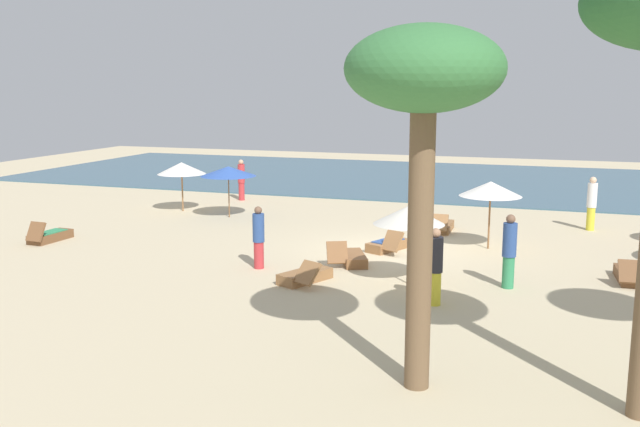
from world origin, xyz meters
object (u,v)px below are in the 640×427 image
object	(u,v)px
person_1	(259,237)
palm_3	(424,85)
lounger_4	(352,258)
person_2	(592,203)
person_4	(241,179)
umbrella_3	(491,189)
umbrella_2	(182,168)
person_3	(435,266)
umbrella_1	(228,171)
person_0	(509,251)
lounger_5	(442,227)
lounger_1	(388,245)
lounger_6	(630,275)
umbrella_4	(409,215)
lounger_2	(49,236)

from	to	relation	value
person_1	palm_3	bearing A→B (deg)	-48.16
lounger_4	person_2	bearing A→B (deg)	47.78
person_1	person_4	xyz separation A→B (m)	(-5.48, 10.58, 0.04)
umbrella_3	person_1	distance (m)	7.37
umbrella_2	person_3	xyz separation A→B (m)	(11.71, -9.06, -0.82)
umbrella_1	palm_3	xyz separation A→B (m)	(9.82, -12.98, 3.21)
umbrella_1	person_0	world-z (taller)	umbrella_1
person_0	palm_3	world-z (taller)	palm_3
lounger_5	umbrella_1	bearing A→B (deg)	179.81
lounger_1	person_2	distance (m)	8.00
person_1	palm_3	distance (m)	9.40
umbrella_1	lounger_6	xyz separation A→B (m)	(13.75, -4.85, -1.61)
lounger_6	person_3	world-z (taller)	person_3
umbrella_3	lounger_5	world-z (taller)	umbrella_3
umbrella_4	person_4	size ratio (longest dim) A/B	1.12
person_4	lounger_4	bearing A→B (deg)	-50.04
lounger_1	lounger_6	distance (m)	6.84
umbrella_1	palm_3	size ratio (longest dim) A/B	0.36
umbrella_3	person_1	xyz separation A→B (m)	(-5.75, -4.49, -0.99)
lounger_2	lounger_4	bearing A→B (deg)	2.03
umbrella_2	umbrella_3	size ratio (longest dim) A/B	0.94
lounger_6	person_2	world-z (taller)	person_2
lounger_6	person_0	world-z (taller)	person_0
umbrella_2	lounger_1	size ratio (longest dim) A/B	1.12
lounger_6	person_2	size ratio (longest dim) A/B	0.92
lounger_2	lounger_4	xyz separation A→B (m)	(10.11, 0.36, -0.01)
umbrella_2	lounger_4	xyz separation A→B (m)	(8.85, -6.03, -1.56)
lounger_5	lounger_6	world-z (taller)	lounger_5
lounger_1	umbrella_2	bearing A→B (deg)	156.57
person_0	person_3	world-z (taller)	person_0
lounger_6	palm_3	world-z (taller)	palm_3
lounger_6	palm_3	xyz separation A→B (m)	(-3.94, -8.14, 4.81)
lounger_5	palm_3	xyz separation A→B (m)	(1.65, -12.96, 4.81)
umbrella_2	lounger_6	bearing A→B (deg)	-18.82
person_0	person_1	size ratio (longest dim) A/B	1.07
umbrella_2	person_0	world-z (taller)	umbrella_2
umbrella_2	person_3	world-z (taller)	umbrella_2
lounger_1	person_4	world-z (taller)	person_4
umbrella_3	person_3	xyz separation A→B (m)	(-0.61, -6.22, -0.96)
umbrella_2	lounger_1	bearing A→B (deg)	-23.43
person_1	person_4	bearing A→B (deg)	117.38
lounger_6	person_1	size ratio (longest dim) A/B	1.00
lounger_4	lounger_2	bearing A→B (deg)	-177.97
person_1	person_2	size ratio (longest dim) A/B	0.92
umbrella_4	person_0	size ratio (longest dim) A/B	1.08
umbrella_1	lounger_2	bearing A→B (deg)	-122.47
umbrella_3	lounger_5	size ratio (longest dim) A/B	1.23
lounger_4	person_4	size ratio (longest dim) A/B	0.97
lounger_1	person_3	distance (m)	5.51
lounger_6	person_3	distance (m)	5.73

